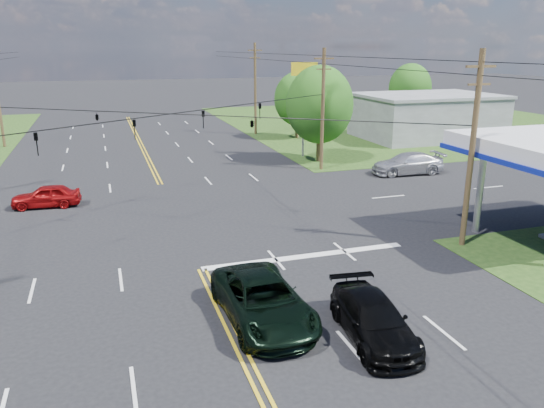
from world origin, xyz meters
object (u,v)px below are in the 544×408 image
object	(u,v)px
pole_ne	(323,108)
tree_right_a	(320,105)
tree_right_b	(297,99)
pole_se	(472,148)
tree_far_r	(410,88)
pole_right_far	(255,88)
retail_ne	(426,117)
suv_black	(373,319)
pickup_dkgreen	(263,300)

from	to	relation	value
pole_ne	tree_right_a	distance (m)	3.16
tree_right_b	pole_se	bearing A→B (deg)	-96.05
tree_right_a	tree_right_b	bearing A→B (deg)	78.23
pole_ne	tree_far_r	size ratio (longest dim) A/B	1.25
pole_se	pole_right_far	world-z (taller)	pole_right_far
pole_se	tree_right_b	distance (m)	33.19
retail_ne	pole_se	bearing A→B (deg)	-120.38
tree_right_a	tree_far_r	xyz separation A→B (m)	(20.00, 18.00, -0.33)
tree_far_r	suv_black	distance (m)	54.39
retail_ne	suv_black	world-z (taller)	retail_ne
pole_right_far	suv_black	xyz separation A→B (m)	(-8.52, -43.53, -4.46)
pole_right_far	pickup_dkgreen	xyz separation A→B (m)	(-11.74, -41.25, -4.36)
pole_se	pole_ne	size ratio (longest dim) A/B	1.00
pole_se	pole_right_far	distance (m)	37.00
tree_right_b	tree_right_a	bearing A→B (deg)	-101.77
tree_right_a	pickup_dkgreen	xyz separation A→B (m)	(-12.74, -25.25, -4.06)
pole_ne	pole_right_far	size ratio (longest dim) A/B	0.95
retail_ne	tree_right_a	distance (m)	18.09
pole_se	pickup_dkgreen	bearing A→B (deg)	-160.11
tree_far_r	pickup_dkgreen	distance (m)	54.37
pole_se	tree_right_a	world-z (taller)	pole_se
pole_ne	pickup_dkgreen	xyz separation A→B (m)	(-11.74, -22.25, -4.10)
tree_far_r	pickup_dkgreen	xyz separation A→B (m)	(-32.74, -43.25, -3.73)
pole_right_far	pole_ne	bearing A→B (deg)	-90.00
retail_ne	suv_black	size ratio (longest dim) A/B	2.87
retail_ne	tree_right_b	distance (m)	14.22
retail_ne	pole_se	world-z (taller)	pole_se
tree_right_b	suv_black	xyz separation A→B (m)	(-12.02, -39.53, -3.51)
pickup_dkgreen	suv_black	size ratio (longest dim) A/B	1.20
tree_far_r	pickup_dkgreen	size ratio (longest dim) A/B	1.30
tree_right_b	pickup_dkgreen	world-z (taller)	tree_right_b
retail_ne	tree_right_a	bearing A→B (deg)	-153.43
pole_right_far	tree_right_a	world-z (taller)	pole_right_far
retail_ne	pole_se	size ratio (longest dim) A/B	1.47
pole_right_far	pickup_dkgreen	bearing A→B (deg)	-105.89
pole_right_far	tree_far_r	distance (m)	21.10
pole_se	tree_far_r	size ratio (longest dim) A/B	1.25
tree_right_b	tree_far_r	xyz separation A→B (m)	(17.50, 6.00, 0.33)
pole_se	suv_black	distance (m)	11.53
retail_ne	tree_far_r	world-z (taller)	tree_far_r
suv_black	tree_right_a	bearing A→B (deg)	77.60
tree_right_a	tree_right_b	xyz separation A→B (m)	(2.50, 12.00, -0.65)
pole_se	tree_right_a	bearing A→B (deg)	87.27
pole_ne	tree_right_b	distance (m)	15.42
pole_se	pole_ne	distance (m)	18.00
pole_ne	pole_right_far	world-z (taller)	pole_right_far
pole_right_far	suv_black	bearing A→B (deg)	-101.08
tree_right_a	tree_right_b	world-z (taller)	tree_right_a
tree_right_a	pickup_dkgreen	bearing A→B (deg)	-116.77
tree_right_b	tree_far_r	size ratio (longest dim) A/B	0.93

